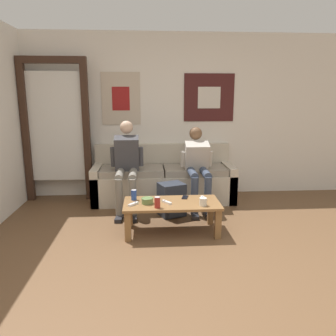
% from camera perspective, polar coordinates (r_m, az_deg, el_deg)
% --- Properties ---
extents(ground_plane, '(18.00, 18.00, 0.00)m').
position_cam_1_polar(ground_plane, '(2.90, 3.66, -20.65)').
color(ground_plane, brown).
extents(wall_back, '(10.00, 0.07, 2.55)m').
position_cam_1_polar(wall_back, '(5.29, -0.28, 9.05)').
color(wall_back, white).
rests_on(wall_back, ground_plane).
extents(door_frame, '(1.00, 0.10, 2.15)m').
position_cam_1_polar(door_frame, '(5.24, -18.94, 7.50)').
color(door_frame, '#382319').
rests_on(door_frame, ground_plane).
extents(couch, '(2.14, 0.73, 0.84)m').
position_cam_1_polar(couch, '(5.08, -0.81, -2.28)').
color(couch, beige).
rests_on(couch, ground_plane).
extents(coffee_table, '(1.12, 0.54, 0.37)m').
position_cam_1_polar(coffee_table, '(3.87, 0.66, -6.88)').
color(coffee_table, olive).
rests_on(coffee_table, ground_plane).
extents(person_seated_adult, '(0.47, 0.86, 1.24)m').
position_cam_1_polar(person_seated_adult, '(4.61, -7.22, 0.95)').
color(person_seated_adult, gray).
rests_on(person_seated_adult, ground_plane).
extents(person_seated_teen, '(0.47, 0.86, 1.15)m').
position_cam_1_polar(person_seated_teen, '(4.67, 5.19, 0.61)').
color(person_seated_teen, '#384256').
rests_on(person_seated_teen, ground_plane).
extents(backpack, '(0.40, 0.39, 0.44)m').
position_cam_1_polar(backpack, '(4.44, 0.69, -5.63)').
color(backpack, '#282D38').
rests_on(backpack, ground_plane).
extents(ceramic_bowl, '(0.14, 0.14, 0.07)m').
position_cam_1_polar(ceramic_bowl, '(3.81, -3.62, -5.63)').
color(ceramic_bowl, '#607F47').
rests_on(ceramic_bowl, coffee_table).
extents(pillar_candle, '(0.08, 0.08, 0.10)m').
position_cam_1_polar(pillar_candle, '(3.75, 6.12, -5.85)').
color(pillar_candle, silver).
rests_on(pillar_candle, coffee_table).
extents(drink_can_blue, '(0.07, 0.07, 0.12)m').
position_cam_1_polar(drink_can_blue, '(3.94, -5.96, -4.68)').
color(drink_can_blue, '#28479E').
rests_on(drink_can_blue, coffee_table).
extents(drink_can_red, '(0.07, 0.07, 0.12)m').
position_cam_1_polar(drink_can_red, '(3.65, -1.87, -6.01)').
color(drink_can_red, maroon).
rests_on(drink_can_red, coffee_table).
extents(game_controller_near_left, '(0.06, 0.15, 0.03)m').
position_cam_1_polar(game_controller_near_left, '(3.99, 6.24, -5.25)').
color(game_controller_near_left, white).
rests_on(game_controller_near_left, coffee_table).
extents(game_controller_near_right, '(0.11, 0.14, 0.03)m').
position_cam_1_polar(game_controller_near_right, '(3.82, -0.24, -5.98)').
color(game_controller_near_right, white).
rests_on(game_controller_near_right, coffee_table).
extents(game_controller_far_center, '(0.12, 0.13, 0.03)m').
position_cam_1_polar(game_controller_far_center, '(3.78, -6.06, -6.26)').
color(game_controller_far_center, white).
rests_on(game_controller_far_center, coffee_table).
extents(cell_phone, '(0.10, 0.15, 0.01)m').
position_cam_1_polar(cell_phone, '(4.03, 2.97, -5.11)').
color(cell_phone, black).
rests_on(cell_phone, coffee_table).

